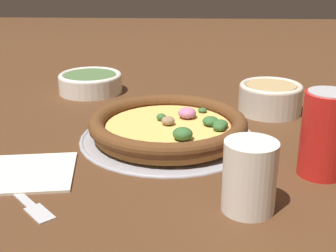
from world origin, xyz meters
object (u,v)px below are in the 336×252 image
at_px(napkin, 29,172).
at_px(beverage_can, 325,134).
at_px(fork, 21,196).
at_px(pizza_tray, 168,137).
at_px(bowl_far, 90,82).
at_px(pizza, 169,125).
at_px(drinking_cup, 249,177).
at_px(bowl_near, 270,97).

xyz_separation_m(napkin, beverage_can, (0.02, -0.42, 0.06)).
distance_m(napkin, fork, 0.07).
bearing_deg(beverage_can, napkin, 92.43).
distance_m(pizza_tray, bowl_far, 0.33).
height_order(bowl_far, fork, bowl_far).
distance_m(pizza, drinking_cup, 0.25).
height_order(bowl_near, drinking_cup, drinking_cup).
relative_size(bowl_near, drinking_cup, 1.36).
bearing_deg(fork, napkin, 147.33).
bearing_deg(bowl_near, bowl_far, 71.77).
bearing_deg(pizza, drinking_cup, -154.79).
bearing_deg(drinking_cup, pizza_tray, 25.42).
bearing_deg(beverage_can, bowl_far, 45.91).
relative_size(pizza_tray, pizza, 1.12).
relative_size(pizza_tray, bowl_near, 2.45).
bearing_deg(beverage_can, pizza_tray, 60.93).
height_order(drinking_cup, fork, drinking_cup).
distance_m(pizza_tray, drinking_cup, 0.26).
distance_m(drinking_cup, fork, 0.30).
relative_size(bowl_far, drinking_cup, 1.57).
relative_size(pizza, bowl_near, 2.18).
bearing_deg(bowl_far, pizza_tray, -145.70).
bearing_deg(fork, pizza, 96.35).
bearing_deg(fork, pizza_tray, 96.55).
xyz_separation_m(bowl_near, drinking_cup, (-0.38, 0.09, 0.01)).
height_order(bowl_near, napkin, bowl_near).
height_order(bowl_near, bowl_far, bowl_near).
relative_size(pizza_tray, napkin, 2.08).
height_order(bowl_far, napkin, bowl_far).
xyz_separation_m(bowl_near, napkin, (-0.29, 0.39, -0.03)).
bearing_deg(napkin, bowl_far, -1.22).
bearing_deg(bowl_far, napkin, 178.78).
bearing_deg(beverage_can, pizza, 60.85).
relative_size(pizza_tray, beverage_can, 2.43).
height_order(pizza_tray, drinking_cup, drinking_cup).
xyz_separation_m(pizza_tray, fork, (-0.21, 0.18, -0.00)).
xyz_separation_m(bowl_near, beverage_can, (-0.27, -0.03, 0.03)).
relative_size(napkin, fork, 1.03).
xyz_separation_m(pizza_tray, napkin, (-0.14, 0.20, 0.00)).
xyz_separation_m(bowl_far, fork, (-0.48, -0.00, -0.02)).
relative_size(pizza, fork, 1.92).
bearing_deg(bowl_far, beverage_can, -134.09).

